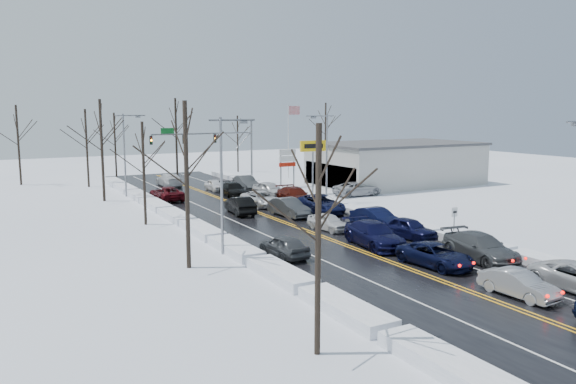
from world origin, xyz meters
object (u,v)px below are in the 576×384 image
traffic_signal_mast (215,142)px  dealership_building (396,163)px  tires_plus_sign (313,150)px  oncoming_car_0 (240,214)px  flagpole (289,135)px

traffic_signal_mast → dealership_building: size_ratio=0.65×
tires_plus_sign → oncoming_car_0: (-12.18, -7.37, -4.99)m
traffic_signal_mast → dealership_building: 23.01m
dealership_building → tires_plus_sign: bearing=-171.5°
tires_plus_sign → flagpole: 14.79m
flagpole → oncoming_car_0: (-16.85, -21.38, -5.93)m
tires_plus_sign → dealership_building: tires_plus_sign is taller
flagpole → tires_plus_sign: bearing=-108.4°
tires_plus_sign → flagpole: (4.67, 14.01, 0.93)m
traffic_signal_mast → flagpole: size_ratio=1.33×
flagpole → oncoming_car_0: size_ratio=2.06×
dealership_building → flagpole: bearing=126.3°
flagpole → dealership_building: flagpole is taller
traffic_signal_mast → flagpole: flagpole is taller
traffic_signal_mast → tires_plus_sign: (7.05, -12.00, -0.49)m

